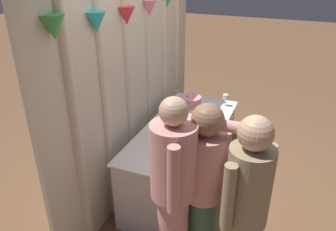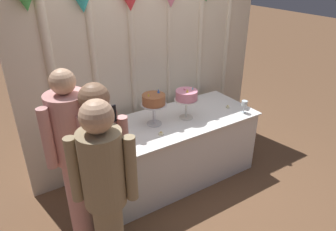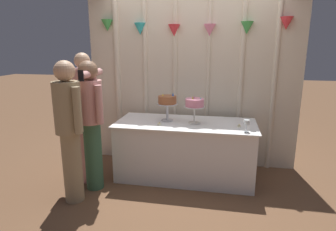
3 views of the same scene
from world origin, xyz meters
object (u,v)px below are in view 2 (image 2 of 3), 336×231
(tealight_far_left, at_px, (161,134))
(cake_display_nearleft, at_px, (154,101))
(guest_girl_blue_dress, at_px, (75,157))
(guest_man_dark_suit, at_px, (105,193))
(cake_table, at_px, (176,149))
(wine_glass, at_px, (244,104))
(cake_display_nearright, at_px, (186,96))
(tealight_near_left, at_px, (228,107))
(guest_man_pink_jacket, at_px, (102,166))

(tealight_far_left, bearing_deg, cake_display_nearleft, 75.89)
(guest_girl_blue_dress, height_order, guest_man_dark_suit, guest_girl_blue_dress)
(cake_table, xyz_separation_m, guest_man_dark_suit, (-1.20, -0.87, 0.52))
(cake_table, bearing_deg, wine_glass, -20.02)
(cake_display_nearright, relative_size, guest_girl_blue_dress, 0.22)
(wine_glass, height_order, guest_girl_blue_dress, guest_girl_blue_dress)
(cake_display_nearleft, height_order, wine_glass, cake_display_nearleft)
(guest_girl_blue_dress, bearing_deg, tealight_near_left, 8.12)
(cake_display_nearleft, xyz_separation_m, tealight_near_left, (0.95, -0.13, -0.26))
(guest_man_dark_suit, bearing_deg, guest_girl_blue_dress, 95.88)
(cake_display_nearleft, relative_size, guest_girl_blue_dress, 0.23)
(cake_table, height_order, wine_glass, wine_glass)
(wine_glass, xyz_separation_m, guest_man_dark_suit, (-1.97, -0.59, 0.02))
(cake_display_nearleft, xyz_separation_m, guest_man_pink_jacket, (-0.84, -0.59, -0.14))
(guest_man_dark_suit, bearing_deg, guest_man_pink_jacket, 71.98)
(guest_girl_blue_dress, bearing_deg, cake_display_nearleft, 22.37)
(cake_table, bearing_deg, cake_display_nearleft, 170.39)
(tealight_far_left, height_order, guest_man_pink_jacket, guest_man_pink_jacket)
(tealight_near_left, bearing_deg, cake_display_nearright, 173.86)
(guest_girl_blue_dress, bearing_deg, guest_man_dark_suit, -84.12)
(wine_glass, bearing_deg, guest_man_dark_suit, -163.23)
(cake_table, height_order, cake_display_nearleft, cake_display_nearleft)
(cake_table, relative_size, cake_display_nearright, 5.01)
(cake_display_nearright, xyz_separation_m, tealight_near_left, (0.58, -0.06, -0.25))
(cake_table, distance_m, cake_display_nearright, 0.66)
(tealight_far_left, bearing_deg, guest_girl_blue_dress, -169.65)
(tealight_far_left, height_order, guest_man_dark_suit, guest_man_dark_suit)
(cake_display_nearleft, height_order, guest_man_pink_jacket, guest_man_pink_jacket)
(cake_table, relative_size, wine_glass, 12.61)
(cake_display_nearright, relative_size, guest_man_pink_jacket, 0.23)
(cake_display_nearright, bearing_deg, tealight_far_left, -158.79)
(tealight_far_left, bearing_deg, guest_man_pink_jacket, -155.87)
(cake_display_nearright, bearing_deg, guest_girl_blue_dress, -166.07)
(cake_display_nearleft, height_order, cake_display_nearright, cake_display_nearleft)
(cake_table, distance_m, tealight_far_left, 0.55)
(cake_table, xyz_separation_m, guest_man_pink_jacket, (-1.09, -0.54, 0.52))
(cake_table, relative_size, tealight_far_left, 37.10)
(guest_man_dark_suit, bearing_deg, cake_table, 35.96)
(cake_table, relative_size, cake_display_nearleft, 4.81)
(cake_table, bearing_deg, tealight_far_left, -148.66)
(cake_display_nearright, xyz_separation_m, wine_glass, (0.65, -0.25, -0.15))
(cake_display_nearleft, height_order, guest_man_dark_suit, guest_man_dark_suit)
(wine_glass, distance_m, guest_girl_blue_dress, 2.02)
(guest_man_pink_jacket, bearing_deg, tealight_near_left, 14.26)
(cake_display_nearright, relative_size, wine_glass, 2.52)
(wine_glass, relative_size, guest_girl_blue_dress, 0.09)
(tealight_near_left, bearing_deg, guest_man_pink_jacket, -165.74)
(guest_girl_blue_dress, distance_m, guest_man_dark_suit, 0.51)
(wine_glass, height_order, tealight_far_left, wine_glass)
(tealight_far_left, xyz_separation_m, guest_girl_blue_dress, (-0.93, -0.17, 0.15))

